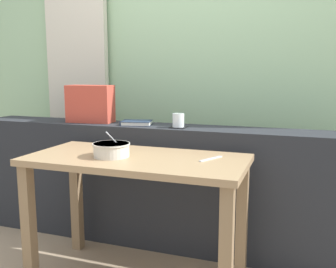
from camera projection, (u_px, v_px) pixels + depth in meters
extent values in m
cube|color=#9EC699|center=(192.00, 42.00, 2.97)|extent=(4.80, 0.08, 2.80)
cube|color=beige|center=(77.00, 62.00, 3.22)|extent=(0.56, 0.06, 2.50)
cube|color=#23262B|center=(166.00, 186.00, 2.56)|extent=(2.80, 0.30, 0.82)
cube|color=#826849|center=(29.00, 226.00, 2.06)|extent=(0.06, 0.06, 0.68)
cube|color=#826849|center=(226.00, 258.00, 1.70)|extent=(0.06, 0.06, 0.68)
cube|color=#826849|center=(77.00, 199.00, 2.49)|extent=(0.06, 0.06, 0.68)
cube|color=#826849|center=(242.00, 220.00, 2.14)|extent=(0.06, 0.06, 0.68)
cube|color=#997A56|center=(136.00, 160.00, 2.04)|extent=(1.18, 0.57, 0.03)
cube|color=black|center=(178.00, 127.00, 2.41)|extent=(0.10, 0.10, 0.00)
cylinder|color=white|center=(178.00, 120.00, 2.40)|extent=(0.07, 0.07, 0.09)
cylinder|color=orange|center=(178.00, 121.00, 2.40)|extent=(0.07, 0.07, 0.07)
cube|color=#1E2D47|center=(137.00, 125.00, 2.54)|extent=(0.22, 0.19, 0.00)
cube|color=silver|center=(137.00, 123.00, 2.54)|extent=(0.21, 0.18, 0.02)
cube|color=#1E2D47|center=(137.00, 121.00, 2.54)|extent=(0.22, 0.19, 0.00)
cube|color=#1E2D47|center=(123.00, 123.00, 2.55)|extent=(0.04, 0.15, 0.03)
cube|color=#B74233|center=(90.00, 104.00, 2.65)|extent=(0.33, 0.16, 0.26)
cylinder|color=beige|center=(111.00, 150.00, 2.03)|extent=(0.19, 0.19, 0.07)
cylinder|color=beige|center=(111.00, 144.00, 2.03)|extent=(0.20, 0.20, 0.01)
cylinder|color=tan|center=(112.00, 152.00, 2.03)|extent=(0.17, 0.17, 0.05)
cylinder|color=silver|center=(115.00, 141.00, 2.05)|extent=(0.04, 0.13, 0.12)
ellipsoid|color=silver|center=(116.00, 147.00, 2.08)|extent=(0.03, 0.05, 0.01)
cube|color=silver|center=(211.00, 159.00, 1.98)|extent=(0.09, 0.16, 0.01)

